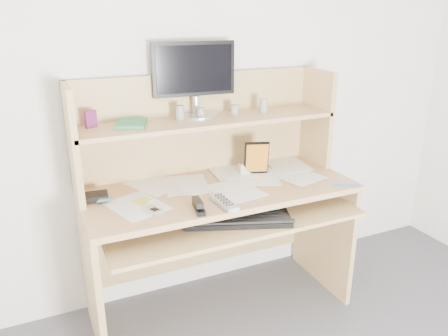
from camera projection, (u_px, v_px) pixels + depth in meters
name	position (u px, v px, depth m)	size (l,w,h in m)	color
back_wall	(196.00, 82.00, 2.37)	(3.60, 0.04, 2.50)	white
desk	(214.00, 191.00, 2.35)	(1.40, 0.70, 1.30)	tan
paper_clutter	(220.00, 187.00, 2.26)	(1.32, 0.54, 0.01)	white
keyboard	(238.00, 218.00, 2.11)	(0.54, 0.35, 0.04)	black
tv_remote	(224.00, 202.00, 2.04)	(0.06, 0.20, 0.02)	#A5A6A0
flip_phone	(154.00, 210.00, 1.96)	(0.04, 0.08, 0.02)	#AFAEB1
stapler	(199.00, 205.00, 1.99)	(0.04, 0.14, 0.04)	black
wallet	(96.00, 196.00, 2.10)	(0.11, 0.09, 0.03)	black
sticky_note_pad	(142.00, 201.00, 2.08)	(0.07, 0.07, 0.01)	yellow
digital_camera	(247.00, 168.00, 2.44)	(0.09, 0.04, 0.06)	silver
game_case	(256.00, 158.00, 2.40)	(0.14, 0.02, 0.19)	black
blue_pen	(346.00, 184.00, 2.27)	(0.01, 0.01, 0.15)	blue
card_box	(91.00, 119.00, 2.09)	(0.06, 0.02, 0.08)	maroon
shelf_book	(131.00, 124.00, 2.14)	(0.14, 0.19, 0.02)	#388C62
chip_stack_a	(201.00, 113.00, 2.28)	(0.04, 0.04, 0.06)	black
chip_stack_b	(180.00, 113.00, 2.24)	(0.05, 0.05, 0.07)	white
chip_stack_c	(235.00, 110.00, 2.35)	(0.05, 0.05, 0.06)	black
chip_stack_d	(263.00, 106.00, 2.38)	(0.05, 0.05, 0.08)	white
monitor	(194.00, 77.00, 2.28)	(0.45, 0.22, 0.39)	#BBBCC1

